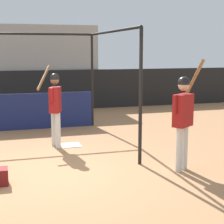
{
  "coord_description": "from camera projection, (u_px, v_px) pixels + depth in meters",
  "views": [
    {
      "loc": [
        -0.9,
        -6.61,
        2.25
      ],
      "look_at": [
        1.28,
        0.7,
        0.97
      ],
      "focal_mm": 60.0,
      "sensor_mm": 36.0,
      "label": 1
    }
  ],
  "objects": [
    {
      "name": "home_plate",
      "position": [
        71.0,
        145.0,
        8.84
      ],
      "size": [
        0.44,
        0.44,
        0.02
      ],
      "color": "white",
      "rests_on": "ground"
    },
    {
      "name": "bleacher_section",
      "position": [
        23.0,
        66.0,
        15.06
      ],
      "size": [
        5.4,
        3.2,
        3.17
      ],
      "color": "#9E9E99",
      "rests_on": "ground"
    },
    {
      "name": "outfield_wall",
      "position": [
        27.0,
        91.0,
        13.63
      ],
      "size": [
        24.0,
        0.12,
        1.49
      ],
      "color": "black",
      "rests_on": "ground"
    },
    {
      "name": "player_waiting",
      "position": [
        183.0,
        114.0,
        6.87
      ],
      "size": [
        0.63,
        0.68,
        2.08
      ],
      "rotation": [
        0.0,
        0.0,
        0.59
      ],
      "color": "silver",
      "rests_on": "ground"
    },
    {
      "name": "player_batter",
      "position": [
        55.0,
        103.0,
        8.59
      ],
      "size": [
        0.59,
        0.91,
        1.88
      ],
      "rotation": [
        0.0,
        0.0,
        1.24
      ],
      "color": "silver",
      "rests_on": "ground"
    },
    {
      "name": "batting_cage",
      "position": [
        30.0,
        91.0,
        9.69
      ],
      "size": [
        3.79,
        4.03,
        2.7
      ],
      "color": "black",
      "rests_on": "ground"
    },
    {
      "name": "ground_plane",
      "position": [
        56.0,
        173.0,
        6.87
      ],
      "size": [
        60.0,
        60.0,
        0.0
      ],
      "primitive_type": "plane",
      "color": "#A8754C"
    }
  ]
}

